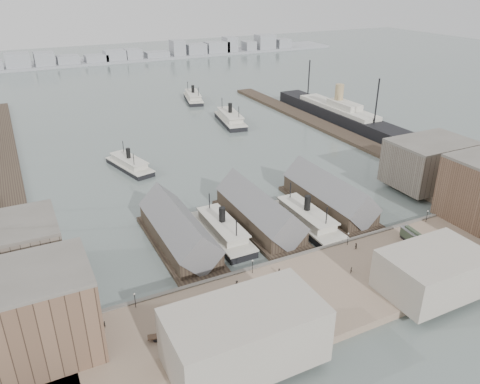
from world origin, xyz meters
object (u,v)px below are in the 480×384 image
tram (414,239)px  horse_cart_right (387,269)px  ferry_docked_west (222,230)px  horse_cart_left (162,333)px  horse_cart_center (269,297)px  ocean_steamer (338,113)px

tram → horse_cart_right: size_ratio=2.12×
ferry_docked_west → tram: 54.29m
tram → horse_cart_left: (-74.47, -3.76, -0.99)m
horse_cart_center → tram: bearing=-98.5°
ocean_steamer → tram: bearing=-117.9°
ocean_steamer → horse_cart_right: bearing=-122.4°
ocean_steamer → horse_cart_left: (-134.59, -117.36, -1.28)m
horse_cart_right → horse_cart_center: bearing=99.5°
tram → horse_cart_left: 74.57m
tram → horse_cart_center: tram is taller
ferry_docked_west → ocean_steamer: (105.00, 83.07, 1.66)m
ferry_docked_west → horse_cart_center: bearing=-95.8°
ferry_docked_west → ocean_steamer: 133.90m
horse_cart_left → horse_cart_center: horse_cart_left is taller
horse_cart_left → ocean_steamer: bearing=-35.1°
ocean_steamer → tram: ocean_steamer is taller
tram → horse_cart_center: 48.42m
ferry_docked_west → ocean_steamer: bearing=38.3°
horse_cart_center → horse_cart_right: horse_cart_center is taller
horse_cart_left → horse_cart_right: 58.43m
tram → horse_cart_right: tram is taller
horse_cart_left → horse_cart_right: (58.35, -2.99, -0.04)m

